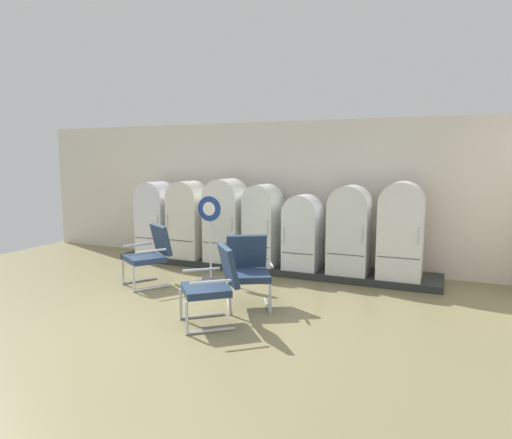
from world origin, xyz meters
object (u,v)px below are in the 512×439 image
Objects in this scene: refrigerator_1 at (188,217)px; sign_stand at (210,240)px; refrigerator_2 at (226,218)px; refrigerator_3 at (263,222)px; armchair_right at (248,268)px; refrigerator_0 at (157,216)px; refrigerator_4 at (302,230)px; refrigerator_6 at (401,227)px; refrigerator_5 at (350,227)px; armchair_center at (214,282)px; armchair_left at (151,252)px.

refrigerator_1 is 1.48m from sign_stand.
refrigerator_1 is 0.87m from refrigerator_2.
armchair_right is at bearing -73.46° from refrigerator_3.
refrigerator_2 is at bearing 124.26° from armchair_right.
refrigerator_0 is 3.24m from refrigerator_4.
refrigerator_4 is 1.72m from refrigerator_6.
refrigerator_4 is at bearing -178.35° from refrigerator_5.
refrigerator_2 reaches higher than refrigerator_3.
refrigerator_3 is (2.44, -0.01, 0.00)m from refrigerator_0.
refrigerator_2 reaches higher than refrigerator_0.
refrigerator_1 is 4.17m from refrigerator_6.
armchair_center is 0.68× the size of sign_stand.
refrigerator_4 is at bearing -0.95° from refrigerator_0.
refrigerator_1 is (0.79, -0.04, 0.02)m from refrigerator_0.
refrigerator_0 is 2.04m from armchair_left.
refrigerator_4 and sign_stand have the same top height.
armchair_right is (1.38, -2.03, -0.42)m from refrigerator_2.
refrigerator_0 is 1.51× the size of armchair_left.
armchair_center is (2.16, -2.85, -0.39)m from refrigerator_1.
armchair_left is at bearing 147.43° from armchair_center.
refrigerator_5 is at bearing -0.41° from refrigerator_0.
sign_stand reaches higher than armchair_right.
refrigerator_4 is at bearing 35.23° from sign_stand.
refrigerator_6 is (0.86, 0.03, 0.04)m from refrigerator_5.
refrigerator_5 is 2.46m from sign_stand.
refrigerator_0 is at bearing 151.01° from sign_stand.
refrigerator_0 is 0.95× the size of refrigerator_2.
armchair_center is at bearing -59.65° from sign_stand.
refrigerator_1 reaches higher than refrigerator_4.
refrigerator_2 is 0.99× the size of refrigerator_6.
refrigerator_0 is 1.00× the size of refrigerator_3.
refrigerator_0 is 0.99× the size of refrigerator_5.
refrigerator_2 is 1.08m from sign_stand.
armchair_right is (-1.05, -2.01, -0.38)m from refrigerator_5.
refrigerator_4 is (0.80, -0.04, -0.10)m from refrigerator_3.
refrigerator_4 is 1.34× the size of armchair_left.
refrigerator_2 is 1.83m from armchair_left.
refrigerator_4 is at bearing -178.34° from refrigerator_6.
refrigerator_0 is 4.96m from refrigerator_6.
refrigerator_5 is (2.44, -0.02, -0.04)m from refrigerator_2.
refrigerator_1 is 1.01× the size of refrigerator_5.
refrigerator_3 is 1.50× the size of armchair_left.
armchair_center is at bearing -96.04° from armchair_right.
refrigerator_2 is 1.05× the size of refrigerator_5.
sign_stand is at bearing 120.35° from armchair_center.
sign_stand is (0.20, -1.02, -0.27)m from refrigerator_2.
refrigerator_5 reaches higher than armchair_left.
armchair_left is at bearing 170.10° from armchair_right.
armchair_right is at bearing -33.86° from refrigerator_0.
sign_stand is at bearing -28.99° from refrigerator_0.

